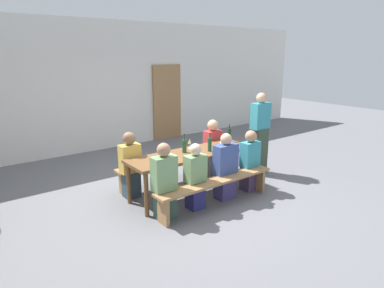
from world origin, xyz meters
The scene contains 19 objects.
ground_plane centered at (0.00, 0.00, 0.00)m, with size 24.00×24.00×0.00m, color slate.
back_wall centered at (0.00, 3.72, 1.60)m, with size 14.00×0.20×3.20m, color silver.
wooden_door centered at (1.82, 3.58, 1.05)m, with size 0.90×0.06×2.10m, color #9E7247.
tasting_table centered at (0.00, 0.00, 0.67)m, with size 2.31×0.70×0.75m.
bench_near centered at (0.00, -0.65, 0.36)m, with size 2.21×0.30×0.45m.
bench_far centered at (0.00, 0.65, 0.36)m, with size 2.21×0.30×0.45m.
wine_bottle_0 centered at (0.29, -0.12, 0.87)m, with size 0.07×0.07×0.32m.
wine_bottle_1 centered at (1.02, 0.16, 0.88)m, with size 0.06×0.06×0.33m.
wine_bottle_2 centered at (-0.10, 0.08, 0.87)m, with size 0.08×0.08×0.33m.
wine_glass_0 centered at (0.36, -0.20, 0.86)m, with size 0.06×0.06×0.16m.
wine_glass_1 centered at (0.12, 0.22, 0.88)m, with size 0.06×0.06×0.19m.
wine_glass_2 centered at (0.63, -0.05, 0.85)m, with size 0.07×0.07×0.15m.
seated_guest_near_0 centered at (-0.89, -0.50, 0.56)m, with size 0.36×0.24×1.17m.
seated_guest_near_1 centered at (-0.31, -0.50, 0.51)m, with size 0.33×0.24×1.07m.
seated_guest_near_2 centered at (0.32, -0.50, 0.53)m, with size 0.42×0.24×1.14m.
seated_guest_near_3 centered at (0.91, -0.50, 0.53)m, with size 0.33×0.24×1.10m.
seated_guest_far_0 centered at (-0.93, 0.50, 0.56)m, with size 0.34×0.24×1.15m.
seated_guest_far_1 centered at (0.89, 0.50, 0.56)m, with size 0.33×0.24×1.14m.
standing_host centered at (1.71, 0.00, 0.80)m, with size 0.39×0.24×1.66m.
Camera 1 is at (-3.30, -4.36, 2.39)m, focal length 31.06 mm.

